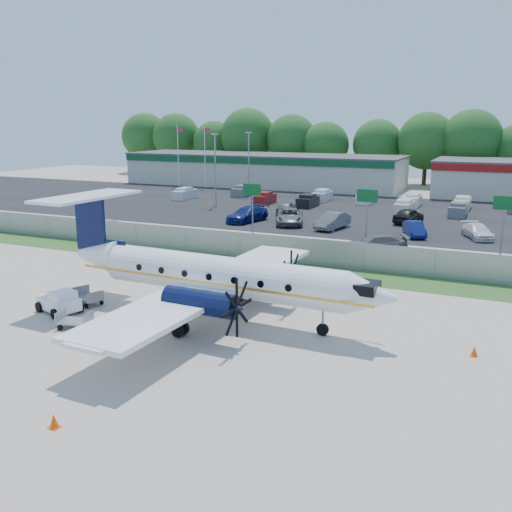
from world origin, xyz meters
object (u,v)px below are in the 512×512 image
at_px(aircraft, 214,275).
at_px(pushback_tug, 60,302).
at_px(baggage_cart_far, 88,297).
at_px(baggage_cart_near, 75,321).

relative_size(aircraft, pushback_tug, 7.24).
height_order(pushback_tug, baggage_cart_far, pushback_tug).
bearing_deg(baggage_cart_near, baggage_cart_far, 120.48).
distance_m(aircraft, baggage_cart_far, 8.24).
bearing_deg(baggage_cart_far, aircraft, 8.03).
distance_m(pushback_tug, baggage_cart_far, 1.91).
distance_m(aircraft, baggage_cart_near, 7.72).
bearing_deg(baggage_cart_far, baggage_cart_near, -59.52).
bearing_deg(pushback_tug, baggage_cart_near, -33.28).
height_order(aircraft, baggage_cart_far, aircraft).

